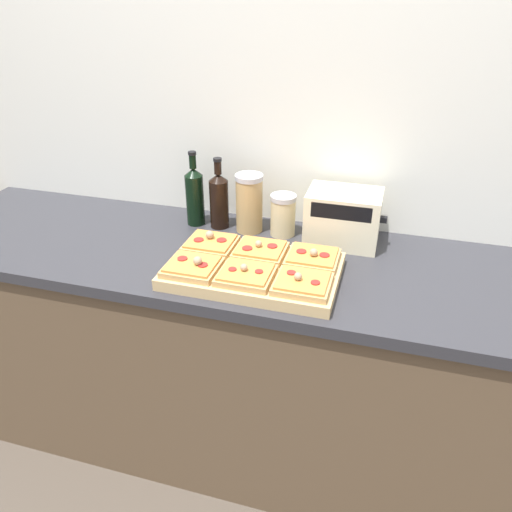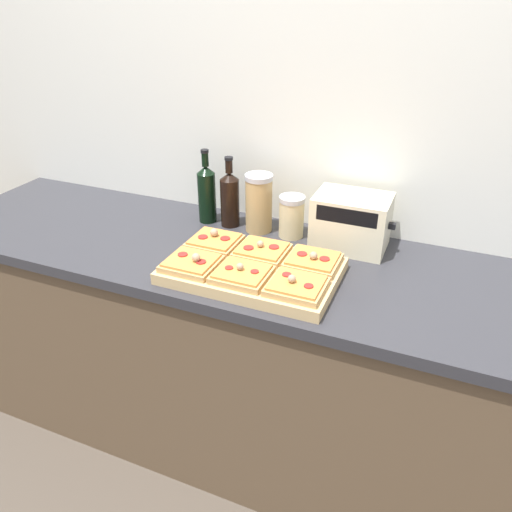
{
  "view_description": "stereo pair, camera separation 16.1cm",
  "coord_description": "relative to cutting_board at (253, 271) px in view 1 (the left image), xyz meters",
  "views": [
    {
      "loc": [
        0.4,
        -1.13,
        1.73
      ],
      "look_at": [
        0.01,
        0.22,
        0.96
      ],
      "focal_mm": 35.0,
      "sensor_mm": 36.0,
      "label": 1
    },
    {
      "loc": [
        0.55,
        -1.08,
        1.73
      ],
      "look_at": [
        0.01,
        0.22,
        0.96
      ],
      "focal_mm": 35.0,
      "sensor_mm": 36.0,
      "label": 2
    }
  ],
  "objects": [
    {
      "name": "pizza_slice_back_left",
      "position": [
        -0.18,
        0.08,
        0.03
      ],
      "size": [
        0.17,
        0.15,
        0.06
      ],
      "color": "tan",
      "rests_on": "cutting_board"
    },
    {
      "name": "grain_jar_short",
      "position": [
        0.02,
        0.32,
        0.06
      ],
      "size": [
        0.1,
        0.1,
        0.16
      ],
      "color": "beige",
      "rests_on": "kitchen_counter"
    },
    {
      "name": "wall_back",
      "position": [
        -0.01,
        0.48,
        0.33
      ],
      "size": [
        6.0,
        0.06,
        2.5
      ],
      "color": "silver",
      "rests_on": "ground_plane"
    },
    {
      "name": "grain_jar_tall",
      "position": [
        -0.11,
        0.32,
        0.09
      ],
      "size": [
        0.1,
        0.1,
        0.22
      ],
      "color": "tan",
      "rests_on": "kitchen_counter"
    },
    {
      "name": "kitchen_counter",
      "position": [
        -0.01,
        0.13,
        -0.47
      ],
      "size": [
        2.63,
        0.67,
        0.9
      ],
      "color": "brown",
      "rests_on": "ground_plane"
    },
    {
      "name": "toaster_oven",
      "position": [
        0.24,
        0.32,
        0.08
      ],
      "size": [
        0.28,
        0.18,
        0.19
      ],
      "color": "beige",
      "rests_on": "kitchen_counter"
    },
    {
      "name": "pizza_slice_front_right",
      "position": [
        0.18,
        -0.08,
        0.03
      ],
      "size": [
        0.17,
        0.15,
        0.05
      ],
      "color": "tan",
      "rests_on": "cutting_board"
    },
    {
      "name": "pizza_slice_front_left",
      "position": [
        -0.18,
        -0.08,
        0.03
      ],
      "size": [
        0.17,
        0.15,
        0.06
      ],
      "color": "tan",
      "rests_on": "cutting_board"
    },
    {
      "name": "wine_bottle",
      "position": [
        -0.23,
        0.32,
        0.09
      ],
      "size": [
        0.07,
        0.07,
        0.27
      ],
      "color": "black",
      "rests_on": "kitchen_counter"
    },
    {
      "name": "pizza_slice_front_center",
      "position": [
        -0.0,
        -0.08,
        0.03
      ],
      "size": [
        0.17,
        0.15,
        0.05
      ],
      "color": "tan",
      "rests_on": "cutting_board"
    },
    {
      "name": "cutting_board",
      "position": [
        0.0,
        0.0,
        0.0
      ],
      "size": [
        0.55,
        0.34,
        0.04
      ],
      "primitive_type": "cube",
      "color": "tan",
      "rests_on": "kitchen_counter"
    },
    {
      "name": "pizza_slice_back_center",
      "position": [
        -0.0,
        0.08,
        0.03
      ],
      "size": [
        0.17,
        0.15,
        0.05
      ],
      "color": "tan",
      "rests_on": "cutting_board"
    },
    {
      "name": "ground_plane",
      "position": [
        -0.01,
        -0.19,
        -0.92
      ],
      "size": [
        12.0,
        12.0,
        0.0
      ],
      "primitive_type": "plane",
      "color": "#4C4238"
    },
    {
      "name": "olive_oil_bottle",
      "position": [
        -0.33,
        0.32,
        0.1
      ],
      "size": [
        0.07,
        0.07,
        0.29
      ],
      "color": "black",
      "rests_on": "kitchen_counter"
    },
    {
      "name": "pizza_slice_back_right",
      "position": [
        0.18,
        0.08,
        0.03
      ],
      "size": [
        0.17,
        0.15,
        0.05
      ],
      "color": "tan",
      "rests_on": "cutting_board"
    }
  ]
}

